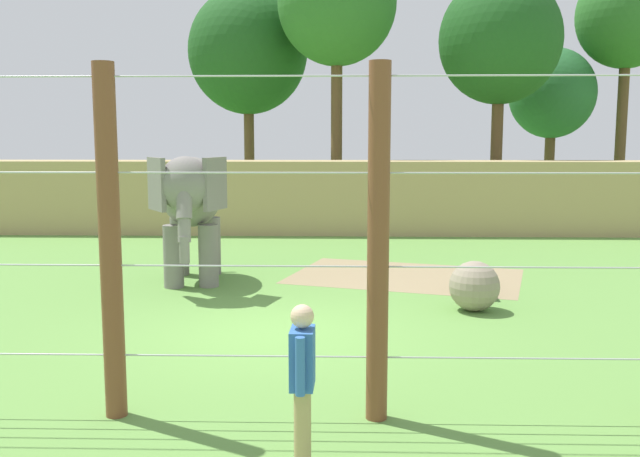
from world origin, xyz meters
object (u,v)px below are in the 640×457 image
(feed_trough, at_px, (473,282))
(elephant, at_px, (191,199))
(zookeeper, at_px, (302,382))
(enrichment_ball, at_px, (474,286))

(feed_trough, bearing_deg, elephant, 172.36)
(zookeeper, relative_size, feed_trough, 1.17)
(elephant, height_order, feed_trough, elephant)
(zookeeper, bearing_deg, feed_trough, 68.36)
(zookeeper, bearing_deg, elephant, 108.41)
(enrichment_ball, relative_size, zookeeper, 0.56)
(elephant, relative_size, enrichment_ball, 4.07)
(elephant, bearing_deg, feed_trough, -7.64)
(enrichment_ball, xyz_separation_m, feed_trough, (0.28, 1.50, -0.25))
(elephant, relative_size, zookeeper, 2.28)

